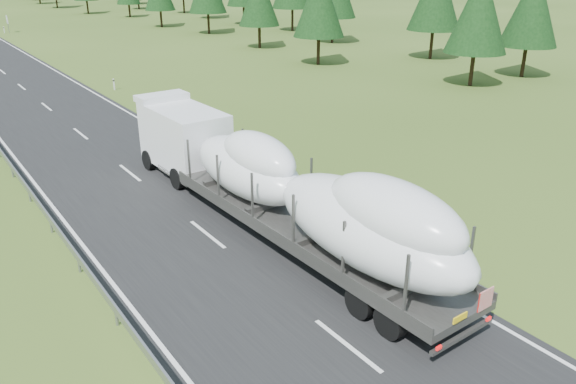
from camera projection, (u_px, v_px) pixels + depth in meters
ground at (207, 235)px, 23.69m from camera, size 400.00×400.00×0.00m
highway_sign at (7, 21)px, 87.13m from camera, size 0.08×0.90×2.60m
boat_truck at (279, 183)px, 22.68m from camera, size 3.43×21.54×4.43m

